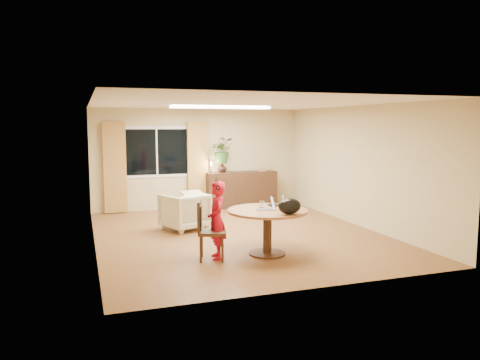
{
  "coord_description": "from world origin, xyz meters",
  "views": [
    {
      "loc": [
        -2.94,
        -8.67,
        2.2
      ],
      "look_at": [
        -0.04,
        -0.2,
        1.13
      ],
      "focal_mm": 35.0,
      "sensor_mm": 36.0,
      "label": 1
    }
  ],
  "objects_px": {
    "dining_table": "(267,219)",
    "child": "(217,220)",
    "armchair": "(184,211)",
    "sideboard": "(241,189)",
    "dining_chair": "(212,230)"
  },
  "relations": [
    {
      "from": "dining_table",
      "to": "child",
      "type": "relative_size",
      "value": 1.06
    },
    {
      "from": "child",
      "to": "armchair",
      "type": "xyz_separation_m",
      "value": [
        -0.05,
        2.29,
        -0.25
      ]
    },
    {
      "from": "armchair",
      "to": "sideboard",
      "type": "relative_size",
      "value": 0.45
    },
    {
      "from": "armchair",
      "to": "sideboard",
      "type": "xyz_separation_m",
      "value": [
        2.01,
        2.17,
        0.09
      ]
    },
    {
      "from": "child",
      "to": "sideboard",
      "type": "relative_size",
      "value": 0.68
    },
    {
      "from": "child",
      "to": "dining_table",
      "type": "bearing_deg",
      "value": 93.32
    },
    {
      "from": "dining_table",
      "to": "dining_chair",
      "type": "bearing_deg",
      "value": -179.94
    },
    {
      "from": "dining_chair",
      "to": "armchair",
      "type": "height_order",
      "value": "dining_chair"
    },
    {
      "from": "dining_chair",
      "to": "sideboard",
      "type": "height_order",
      "value": "dining_chair"
    },
    {
      "from": "dining_table",
      "to": "armchair",
      "type": "bearing_deg",
      "value": 111.57
    },
    {
      "from": "dining_table",
      "to": "armchair",
      "type": "height_order",
      "value": "armchair"
    },
    {
      "from": "sideboard",
      "to": "dining_table",
      "type": "bearing_deg",
      "value": -103.57
    },
    {
      "from": "child",
      "to": "armchair",
      "type": "bearing_deg",
      "value": -172.66
    },
    {
      "from": "dining_chair",
      "to": "child",
      "type": "height_order",
      "value": "child"
    },
    {
      "from": "child",
      "to": "sideboard",
      "type": "distance_m",
      "value": 4.88
    }
  ]
}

